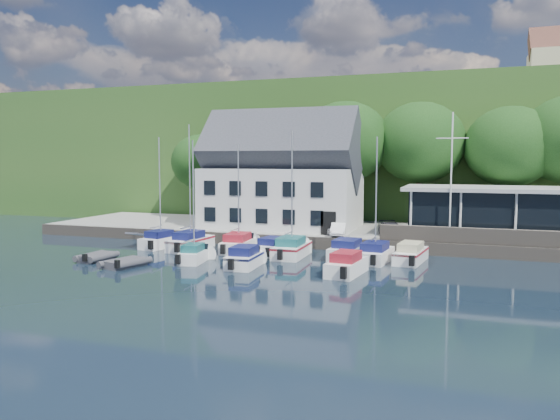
# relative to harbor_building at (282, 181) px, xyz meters

# --- Properties ---
(ground) EXTENTS (180.00, 180.00, 0.00)m
(ground) POSITION_rel_harbor_building_xyz_m (7.00, -16.50, -5.35)
(ground) COLOR black
(ground) RESTS_ON ground
(quay) EXTENTS (60.00, 13.00, 1.00)m
(quay) POSITION_rel_harbor_building_xyz_m (7.00, 1.00, -4.85)
(quay) COLOR gray
(quay) RESTS_ON ground
(quay_face) EXTENTS (60.00, 0.30, 1.00)m
(quay_face) POSITION_rel_harbor_building_xyz_m (7.00, -5.50, -4.85)
(quay_face) COLOR #655C51
(quay_face) RESTS_ON ground
(hillside) EXTENTS (160.00, 75.00, 16.00)m
(hillside) POSITION_rel_harbor_building_xyz_m (7.00, 45.50, 2.65)
(hillside) COLOR #2A5520
(hillside) RESTS_ON ground
(field_patch) EXTENTS (50.00, 30.00, 0.30)m
(field_patch) POSITION_rel_harbor_building_xyz_m (15.00, 53.50, 10.80)
(field_patch) COLOR olive
(field_patch) RESTS_ON hillside
(harbor_building) EXTENTS (14.40, 8.20, 8.70)m
(harbor_building) POSITION_rel_harbor_building_xyz_m (0.00, 0.00, 0.00)
(harbor_building) COLOR silver
(harbor_building) RESTS_ON quay
(club_pavilion) EXTENTS (13.20, 7.20, 4.10)m
(club_pavilion) POSITION_rel_harbor_building_xyz_m (18.00, -0.50, -2.30)
(club_pavilion) COLOR black
(club_pavilion) RESTS_ON quay
(seawall) EXTENTS (18.00, 0.50, 1.20)m
(seawall) POSITION_rel_harbor_building_xyz_m (19.00, -5.10, -3.75)
(seawall) COLOR #655C51
(seawall) RESTS_ON quay
(gangway) EXTENTS (1.20, 6.00, 1.40)m
(gangway) POSITION_rel_harbor_building_xyz_m (-9.50, -7.50, -5.35)
(gangway) COLOR silver
(gangway) RESTS_ON ground
(car_silver) EXTENTS (1.66, 3.34, 1.09)m
(car_silver) POSITION_rel_harbor_building_xyz_m (5.95, -3.08, -3.80)
(car_silver) COLOR #A0A0A5
(car_silver) RESTS_ON quay
(car_white) EXTENTS (1.71, 3.61, 1.14)m
(car_white) POSITION_rel_harbor_building_xyz_m (6.37, -3.88, -3.78)
(car_white) COLOR silver
(car_white) RESTS_ON quay
(car_dgrey) EXTENTS (2.85, 4.34, 1.17)m
(car_dgrey) POSITION_rel_harbor_building_xyz_m (10.58, -2.93, -3.77)
(car_dgrey) COLOR #2E2E33
(car_dgrey) RESTS_ON quay
(car_blue) EXTENTS (2.45, 3.77, 1.20)m
(car_blue) POSITION_rel_harbor_building_xyz_m (12.87, -3.02, -3.75)
(car_blue) COLOR navy
(car_blue) RESTS_ON quay
(flagpole) EXTENTS (2.39, 0.20, 9.96)m
(flagpole) POSITION_rel_harbor_building_xyz_m (15.24, -4.21, 0.63)
(flagpole) COLOR silver
(flagpole) RESTS_ON quay
(tree_0) EXTENTS (6.64, 6.64, 9.08)m
(tree_0) POSITION_rel_harbor_building_xyz_m (-10.98, 5.22, 0.19)
(tree_0) COLOR black
(tree_0) RESTS_ON quay
(tree_1) EXTENTS (7.51, 7.51, 10.26)m
(tree_1) POSITION_rel_harbor_building_xyz_m (-5.44, 5.26, 0.78)
(tree_1) COLOR black
(tree_1) RESTS_ON quay
(tree_2) EXTENTS (8.81, 8.81, 12.04)m
(tree_2) POSITION_rel_harbor_building_xyz_m (4.93, 4.84, 1.67)
(tree_2) COLOR black
(tree_2) RESTS_ON quay
(tree_3) EXTENTS (8.70, 8.70, 11.89)m
(tree_3) POSITION_rel_harbor_building_xyz_m (11.98, 6.26, 1.59)
(tree_3) COLOR black
(tree_3) RESTS_ON quay
(tree_4) EXTENTS (8.20, 8.20, 11.21)m
(tree_4) POSITION_rel_harbor_building_xyz_m (20.06, 5.87, 1.26)
(tree_4) COLOR black
(tree_4) RESTS_ON quay
(boat_r1_0) EXTENTS (2.73, 5.81, 9.03)m
(boat_r1_0) POSITION_rel_harbor_building_xyz_m (-7.65, -8.92, -0.83)
(boat_r1_0) COLOR white
(boat_r1_0) RESTS_ON ground
(boat_r1_1) EXTENTS (2.55, 6.97, 9.50)m
(boat_r1_1) POSITION_rel_harbor_building_xyz_m (-4.81, -9.02, -0.60)
(boat_r1_1) COLOR white
(boat_r1_1) RESTS_ON ground
(boat_r1_2) EXTENTS (2.74, 6.66, 9.27)m
(boat_r1_2) POSITION_rel_harbor_building_xyz_m (-0.70, -8.64, -0.71)
(boat_r1_2) COLOR white
(boat_r1_2) RESTS_ON ground
(boat_r1_3) EXTENTS (2.73, 5.53, 1.36)m
(boat_r1_3) POSITION_rel_harbor_building_xyz_m (2.31, -8.94, -4.67)
(boat_r1_3) COLOR white
(boat_r1_3) RESTS_ON ground
(boat_r1_4) EXTENTS (2.37, 6.75, 9.44)m
(boat_r1_4) POSITION_rel_harbor_building_xyz_m (4.01, -9.46, -0.63)
(boat_r1_4) COLOR white
(boat_r1_4) RESTS_ON ground
(boat_r1_5) EXTENTS (2.63, 6.26, 1.48)m
(boat_r1_5) POSITION_rel_harbor_building_xyz_m (8.14, -8.76, -4.61)
(boat_r1_5) COLOR white
(boat_r1_5) RESTS_ON ground
(boat_r1_6) EXTENTS (2.64, 6.22, 8.94)m
(boat_r1_6) POSITION_rel_harbor_building_xyz_m (10.32, -9.48, -0.88)
(boat_r1_6) COLOR white
(boat_r1_6) RESTS_ON ground
(boat_r1_7) EXTENTS (2.60, 6.51, 1.47)m
(boat_r1_7) POSITION_rel_harbor_building_xyz_m (12.76, -8.80, -4.62)
(boat_r1_7) COLOR white
(boat_r1_7) RESTS_ON ground
(boat_r2_1) EXTENTS (2.30, 5.01, 8.19)m
(boat_r2_1) POSITION_rel_harbor_building_xyz_m (-1.94, -13.82, -1.25)
(boat_r2_1) COLOR white
(boat_r2_1) RESTS_ON ground
(boat_r2_2) EXTENTS (2.25, 5.65, 1.48)m
(boat_r2_2) POSITION_rel_harbor_building_xyz_m (2.18, -14.21, -4.61)
(boat_r2_2) COLOR white
(boat_r2_2) RESTS_ON ground
(boat_r2_3) EXTENTS (2.58, 5.92, 1.52)m
(boat_r2_3) POSITION_rel_harbor_building_xyz_m (9.30, -14.47, -4.59)
(boat_r2_3) COLOR white
(boat_r2_3) RESTS_ON ground
(dinghy_0) EXTENTS (2.07, 3.21, 0.72)m
(dinghy_0) POSITION_rel_harbor_building_xyz_m (-8.96, -15.58, -4.99)
(dinghy_0) COLOR #3C3C41
(dinghy_0) RESTS_ON ground
(dinghy_1) EXTENTS (2.69, 3.58, 0.74)m
(dinghy_1) POSITION_rel_harbor_building_xyz_m (-5.60, -16.92, -4.98)
(dinghy_1) COLOR #3C3C41
(dinghy_1) RESTS_ON ground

